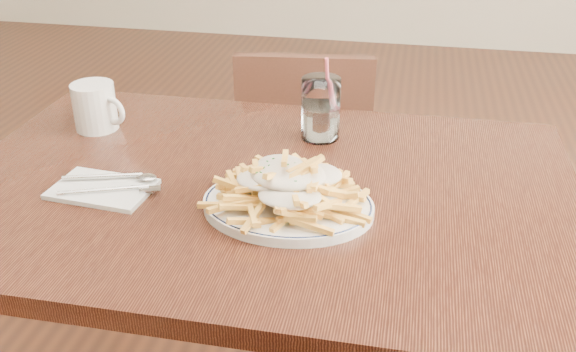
% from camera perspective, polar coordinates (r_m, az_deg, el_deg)
% --- Properties ---
extents(table, '(1.20, 0.80, 0.75)m').
position_cam_1_polar(table, '(1.27, -2.37, -3.74)').
color(table, black).
rests_on(table, ground).
extents(chair_far, '(0.42, 0.42, 0.82)m').
position_cam_1_polar(chair_far, '(1.94, 1.49, 1.46)').
color(chair_far, black).
rests_on(chair_far, ground).
extents(fries_plate, '(0.36, 0.32, 0.02)m').
position_cam_1_polar(fries_plate, '(1.14, 0.00, -2.63)').
color(fries_plate, white).
rests_on(fries_plate, table).
extents(loaded_fries, '(0.30, 0.27, 0.08)m').
position_cam_1_polar(loaded_fries, '(1.11, 0.00, -0.41)').
color(loaded_fries, '#F1B749').
rests_on(loaded_fries, fries_plate).
extents(napkin, '(0.19, 0.13, 0.01)m').
position_cam_1_polar(napkin, '(1.25, -16.17, -1.13)').
color(napkin, silver).
rests_on(napkin, table).
extents(cutlery, '(0.21, 0.13, 0.01)m').
position_cam_1_polar(cutlery, '(1.25, -16.11, -0.67)').
color(cutlery, silver).
rests_on(cutlery, napkin).
extents(water_glass, '(0.08, 0.08, 0.18)m').
position_cam_1_polar(water_glass, '(1.39, 2.92, 5.68)').
color(water_glass, white).
rests_on(water_glass, table).
extents(coffee_mug, '(0.13, 0.10, 0.11)m').
position_cam_1_polar(coffee_mug, '(1.50, -16.72, 5.91)').
color(coffee_mug, white).
rests_on(coffee_mug, table).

